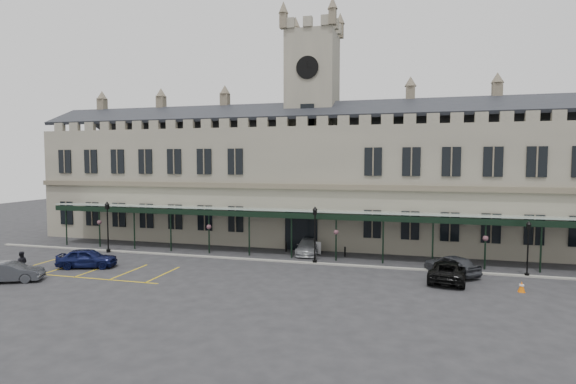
% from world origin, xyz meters
% --- Properties ---
extents(ground, '(140.00, 140.00, 0.00)m').
position_xyz_m(ground, '(0.00, 0.00, 0.00)').
color(ground, '#242427').
extents(station_building, '(60.00, 10.36, 17.30)m').
position_xyz_m(station_building, '(0.00, 15.91, 6.47)').
color(station_building, slate).
rests_on(station_building, ground).
extents(clock_tower, '(5.60, 5.60, 24.80)m').
position_xyz_m(clock_tower, '(0.00, 16.00, 13.11)').
color(clock_tower, slate).
rests_on(clock_tower, ground).
extents(canopy, '(50.00, 4.10, 4.30)m').
position_xyz_m(canopy, '(0.00, 7.46, 2.40)').
color(canopy, '#8C9E93').
rests_on(canopy, ground).
extents(kerb, '(60.00, 0.40, 0.12)m').
position_xyz_m(kerb, '(0.00, 5.50, 0.06)').
color(kerb, gray).
rests_on(kerb, ground).
extents(parking_markings, '(16.00, 6.00, 0.01)m').
position_xyz_m(parking_markings, '(-14.00, -1.50, 0.00)').
color(parking_markings, gold).
rests_on(parking_markings, ground).
extents(tree_behind_left, '(6.00, 6.00, 16.00)m').
position_xyz_m(tree_behind_left, '(-22.00, 25.00, 12.81)').
color(tree_behind_left, '#332314').
rests_on(tree_behind_left, ground).
extents(tree_behind_mid, '(6.00, 6.00, 16.00)m').
position_xyz_m(tree_behind_mid, '(8.00, 25.00, 12.81)').
color(tree_behind_mid, '#332314').
rests_on(tree_behind_mid, ground).
extents(tree_behind_right, '(6.00, 6.00, 16.00)m').
position_xyz_m(tree_behind_right, '(24.00, 25.00, 12.81)').
color(tree_behind_right, '#332314').
rests_on(tree_behind_right, ground).
extents(lamp_post_left, '(0.46, 0.46, 4.86)m').
position_xyz_m(lamp_post_left, '(-17.44, 5.09, 2.88)').
color(lamp_post_left, black).
rests_on(lamp_post_left, ground).
extents(lamp_post_mid, '(0.46, 0.46, 4.88)m').
position_xyz_m(lamp_post_mid, '(2.47, 5.54, 2.89)').
color(lamp_post_mid, black).
rests_on(lamp_post_mid, ground).
extents(lamp_post_right, '(0.40, 0.40, 4.24)m').
position_xyz_m(lamp_post_right, '(18.68, 5.48, 2.51)').
color(lamp_post_right, black).
rests_on(lamp_post_right, ground).
extents(traffic_cone, '(0.46, 0.46, 0.73)m').
position_xyz_m(traffic_cone, '(17.35, 1.09, 0.36)').
color(traffic_cone, '#DD6107').
rests_on(traffic_cone, ground).
extents(sign_board, '(0.65, 0.26, 1.15)m').
position_xyz_m(sign_board, '(1.92, 9.55, 0.56)').
color(sign_board, black).
rests_on(sign_board, ground).
extents(bollard_left, '(0.17, 0.17, 0.96)m').
position_xyz_m(bollard_left, '(-1.20, 9.77, 0.48)').
color(bollard_left, black).
rests_on(bollard_left, ground).
extents(bollard_right, '(0.16, 0.16, 0.89)m').
position_xyz_m(bollard_right, '(4.53, 9.06, 0.45)').
color(bollard_right, black).
rests_on(bollard_right, ground).
extents(car_left_a, '(4.96, 3.22, 1.57)m').
position_xyz_m(car_left_a, '(-15.15, -0.61, 0.79)').
color(car_left_a, '#0D123B').
rests_on(car_left_a, ground).
extents(car_left_b, '(4.61, 3.28, 1.44)m').
position_xyz_m(car_left_b, '(-17.50, -5.74, 0.72)').
color(car_left_b, '#34363B').
rests_on(car_left_b, ground).
extents(car_taxi, '(2.47, 4.95, 1.38)m').
position_xyz_m(car_taxi, '(1.00, 9.32, 0.69)').
color(car_taxi, '#989BA0').
rests_on(car_taxi, ground).
extents(car_van, '(3.36, 5.70, 1.49)m').
position_xyz_m(car_van, '(12.93, 2.77, 0.74)').
color(car_van, black).
rests_on(car_van, ground).
extents(car_right_a, '(4.37, 4.62, 1.55)m').
position_xyz_m(car_right_a, '(13.29, 4.73, 0.77)').
color(car_right_a, '#34363B').
rests_on(car_right_a, ground).
extents(person_b, '(1.12, 1.08, 1.82)m').
position_xyz_m(person_b, '(-18.30, -3.96, 0.91)').
color(person_b, black).
rests_on(person_b, ground).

